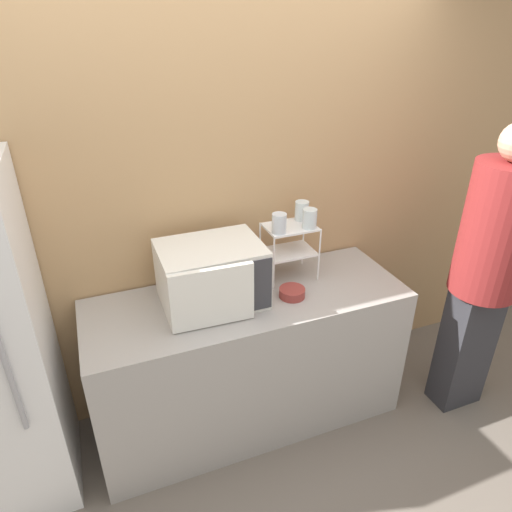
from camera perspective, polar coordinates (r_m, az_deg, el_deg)
ground_plane at (r=2.94m, az=1.62°, el=-23.28°), size 12.00×12.00×0.00m
wall_back at (r=2.68m, az=-3.80°, el=6.16°), size 8.00×0.06×2.60m
counter at (r=2.83m, az=-0.89°, el=-12.79°), size 1.81×0.65×0.89m
microwave at (r=2.45m, az=-5.58°, el=-2.42°), size 0.55×0.45×0.34m
dish_rack at (r=2.66m, az=4.23°, el=1.95°), size 0.30×0.22×0.33m
glass_front_left at (r=2.52m, az=2.91°, el=4.10°), size 0.08×0.08×0.11m
glass_back_right at (r=2.70m, az=5.75°, el=5.66°), size 0.08×0.08×0.11m
glass_front_right at (r=2.59m, az=6.73°, el=4.68°), size 0.08×0.08×0.11m
bowl at (r=2.57m, az=4.53°, el=-4.60°), size 0.15×0.15×0.05m
person at (r=2.93m, az=26.97°, el=-0.92°), size 0.38×0.38×1.83m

